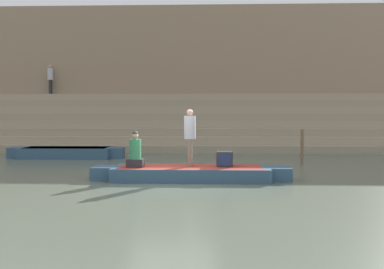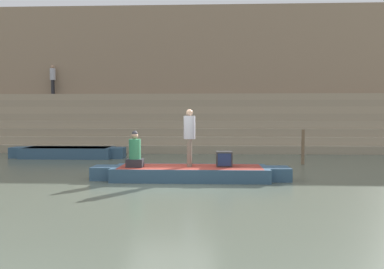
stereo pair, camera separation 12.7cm
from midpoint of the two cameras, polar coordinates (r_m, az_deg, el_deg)
ground_plane at (r=10.79m, az=-2.76°, el=-7.35°), size 120.00×120.00×0.00m
ghat_steps at (r=21.34m, az=-0.21°, el=0.87°), size 36.00×4.50×3.20m
back_wall at (r=23.62m, az=0.03°, el=8.67°), size 34.20×1.28×8.58m
rowboat_main at (r=11.24m, az=0.07°, el=-5.83°), size 5.89×1.52×0.39m
person_standing at (r=11.20m, az=-0.06°, el=0.15°), size 0.35×0.35×1.72m
person_rowing at (r=11.22m, az=-8.38°, el=-2.74°), size 0.49×0.38×1.08m
tv_set at (r=11.30m, az=5.24°, el=-3.72°), size 0.47×0.47×0.45m
moored_boat_shore at (r=17.74m, az=-18.18°, el=-2.58°), size 5.15×1.31×0.48m
mooring_post at (r=15.30m, az=16.78°, el=-1.81°), size 0.12×0.12×1.37m
person_on_steps at (r=24.59m, az=-20.32°, el=8.18°), size 0.33×0.33×1.77m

